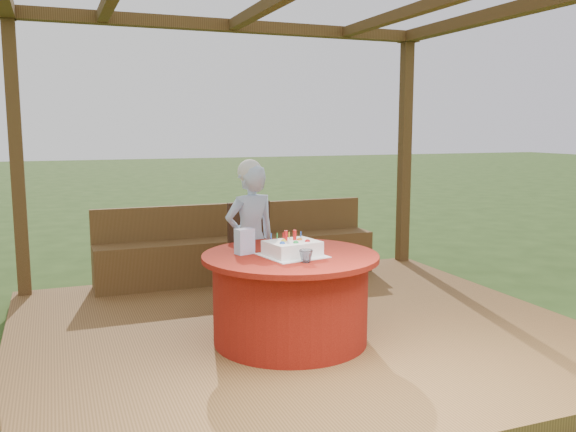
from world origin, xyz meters
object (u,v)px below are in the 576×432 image
Objects in this scene: birthday_cake at (292,248)px; bench at (239,254)px; chair at (255,244)px; drinking_glass at (306,256)px; table at (290,297)px; elderly_woman at (250,236)px; gift_bag at (245,241)px.

bench is at bearing 84.50° from birthday_cake.
chair reaches higher than drinking_glass.
elderly_woman is (-0.06, 0.80, 0.33)m from table.
birthday_cake is (-0.17, -1.42, 0.23)m from chair.
bench is 1.29m from elderly_woman.
chair reaches higher than birthday_cake.
chair reaches higher than gift_bag.
bench is at bearing 58.60° from gift_bag.
drinking_glass is at bearing -87.71° from birthday_cake.
drinking_glass reaches higher than table.
birthday_cake is 5.03× the size of drinking_glass.
birthday_cake reaches higher than drinking_glass.
gift_bag reaches higher than drinking_glass.
elderly_woman reaches higher than table.
chair is at bearing 83.33° from table.
elderly_woman is 13.89× the size of drinking_glass.
table is 0.48m from drinking_glass.
elderly_woman reaches higher than chair.
elderly_woman reaches higher than gift_bag.
bench is 6.16× the size of birthday_cake.
table is 0.87m from elderly_woman.
bench is 0.69m from chair.
bench is 2.01m from gift_bag.
chair reaches higher than bench.
gift_bag is at bearing -105.10° from bench.
birthday_cake is 0.24m from drinking_glass.
birthday_cake is at bearing -86.97° from elderly_woman.
birthday_cake is at bearing -96.79° from chair.
gift_bag is (-0.51, -1.88, 0.51)m from bench.
chair is at bearing -92.64° from bench.
gift_bag is 0.54m from drinking_glass.
bench is 2.13m from birthday_cake.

